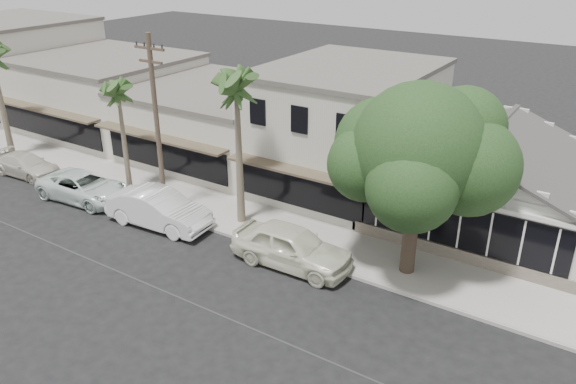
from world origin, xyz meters
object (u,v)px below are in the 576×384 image
Objects in this scene: car_2 at (84,187)px; utility_pole at (157,123)px; car_1 at (159,209)px; car_3 at (26,165)px; shade_tree at (419,152)px; car_0 at (292,246)px.

utility_pole is at bearing -80.60° from car_2.
car_1 is 5.48m from car_2.
car_2 is 5.70m from car_3.
shade_tree reaches higher than car_1.
utility_pole is 1.68× the size of car_2.
car_2 is at bearing -165.94° from utility_pole.
car_2 is (-4.70, -1.18, -4.05)m from utility_pole.
utility_pole reaches higher than car_1.
car_0 is (8.15, -0.76, -3.88)m from utility_pole.
shade_tree reaches higher than car_0.
utility_pole reaches higher than car_0.
utility_pole is 6.31m from car_2.
utility_pole is 1.11× the size of shade_tree.
shade_tree is (22.89, 2.33, 4.70)m from car_3.
car_1 is 12.83m from shade_tree.
car_2 is 18.01m from shade_tree.
car_2 is at bearing -97.78° from car_3.
utility_pole reaches higher than car_3.
car_1 is (0.78, -1.18, -3.90)m from utility_pole.
car_0 is at bearing -5.34° from utility_pole.
car_3 is (-11.17, 0.38, -0.24)m from car_1.
shade_tree is (12.50, 1.53, 0.56)m from utility_pole.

